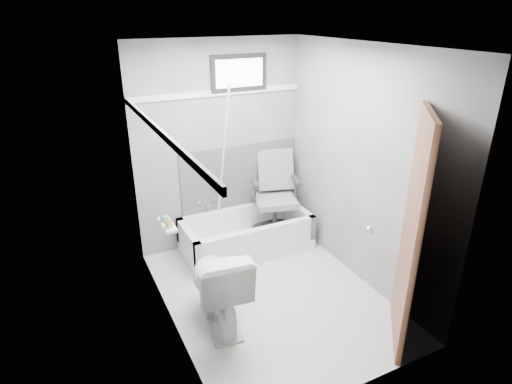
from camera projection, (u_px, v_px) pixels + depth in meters
floor at (271, 295)px, 4.33m from camera, size 2.60×2.60×0.00m
ceiling at (275, 45)px, 3.38m from camera, size 2.60×2.60×0.00m
wall_back at (220, 147)px, 4.93m from camera, size 2.00×0.02×2.40m
wall_front at (368, 253)px, 2.79m from camera, size 2.00×0.02×2.40m
wall_left at (164, 206)px, 3.45m from camera, size 0.02×2.60×2.40m
wall_right at (361, 169)px, 4.26m from camera, size 0.02×2.60×2.40m
bathtub at (247, 233)px, 5.08m from camera, size 1.50×0.70×0.42m
office_chair at (275, 195)px, 5.13m from camera, size 0.70×0.70×0.99m
toilet at (218, 285)px, 3.80m from camera, size 0.56×0.88×0.81m
door at (464, 245)px, 3.28m from camera, size 0.78×0.78×2.00m
window at (239, 73)px, 4.70m from camera, size 0.66×0.04×0.40m
backerboard at (240, 176)px, 5.18m from camera, size 1.50×0.02×0.78m
trim_back at (218, 93)px, 4.67m from camera, size 2.00×0.02×0.06m
trim_left at (159, 131)px, 3.21m from camera, size 0.02×2.60×0.06m
pole at (222, 166)px, 4.76m from camera, size 0.02×0.55×1.89m
shelf at (168, 225)px, 3.80m from camera, size 0.10×0.32×0.02m
soap_bottle_a at (168, 222)px, 3.70m from camera, size 0.06×0.06×0.10m
soap_bottle_b at (164, 216)px, 3.82m from camera, size 0.11×0.11×0.10m
faucet at (207, 202)px, 5.08m from camera, size 0.26×0.10×0.16m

